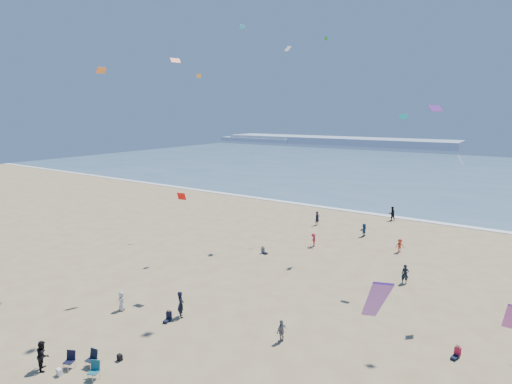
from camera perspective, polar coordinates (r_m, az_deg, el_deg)
The scene contains 10 objects.
ocean at distance 108.26m, azimuth 25.36°, elevation 2.46°, with size 220.00×100.00×0.06m, color #476B84.
surf_line at distance 59.93m, azimuth 18.26°, elevation -3.27°, with size 220.00×1.20×0.08m, color white.
headland_far at distance 196.51m, azimuth 11.14°, elevation 7.22°, with size 110.00×20.00×3.20m, color #7A8EA8.
headland_near at distance 210.77m, azimuth 0.42°, elevation 7.52°, with size 40.00×14.00×2.00m, color #7A8EA8.
standing_flyers at distance 36.09m, azimuth 11.01°, elevation -11.12°, with size 30.37×45.05×1.94m.
seated_group at distance 27.55m, azimuth -0.35°, elevation -19.31°, with size 20.39×24.23×0.84m.
chair_cluster at distance 26.40m, azimuth -23.32°, elevation -21.58°, with size 2.80×1.54×1.00m.
white_tote at distance 26.79m, azimuth -26.29°, elevation -22.08°, with size 0.35×0.20×0.40m, color white.
black_backpack at distance 26.82m, azimuth -18.89°, elevation -21.47°, with size 0.30×0.22×0.38m, color black.
kites_aloft at distance 23.79m, azimuth 17.93°, elevation 11.18°, with size 38.36×39.88×28.18m.
Camera 1 is at (14.75, -11.28, 14.39)m, focal length 28.00 mm.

